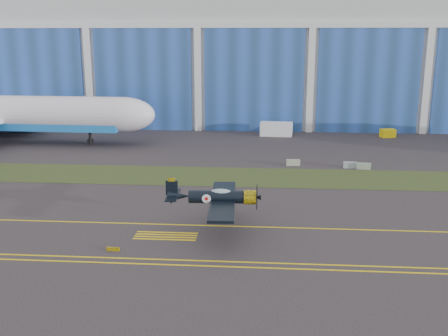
{
  "coord_description": "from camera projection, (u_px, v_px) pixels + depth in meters",
  "views": [
    {
      "loc": [
        -8.84,
        -54.34,
        18.54
      ],
      "look_at": [
        -13.25,
        2.6,
        4.09
      ],
      "focal_mm": 42.0,
      "sensor_mm": 36.0,
      "label": 1
    }
  ],
  "objects": [
    {
      "name": "taxiway_centreline",
      "position": [
        352.0,
        229.0,
        51.57
      ],
      "size": [
        200.0,
        0.2,
        0.02
      ],
      "primitive_type": "cube",
      "color": "yellow",
      "rests_on": "ground"
    },
    {
      "name": "grass_median",
      "position": [
        329.0,
        178.0,
        69.93
      ],
      "size": [
        260.0,
        10.0,
        0.02
      ],
      "primitive_type": "cube",
      "color": "#475128",
      "rests_on": "ground"
    },
    {
      "name": "ground",
      "position": [
        345.0,
        213.0,
        56.41
      ],
      "size": [
        260.0,
        260.0,
        0.0
      ],
      "primitive_type": "plane",
      "color": "#363033",
      "rests_on": "ground"
    },
    {
      "name": "barrier_b",
      "position": [
        350.0,
        165.0,
        75.43
      ],
      "size": [
        2.03,
        0.72,
        0.9
      ],
      "primitive_type": "cube",
      "rotation": [
        0.0,
        0.0,
        -0.06
      ],
      "color": "#8A9B9A",
      "rests_on": "ground"
    },
    {
      "name": "tug",
      "position": [
        388.0,
        133.0,
        98.33
      ],
      "size": [
        2.96,
        2.28,
        1.53
      ],
      "primitive_type": "cube",
      "rotation": [
        0.0,
        0.0,
        0.27
      ],
      "color": "yellow",
      "rests_on": "ground"
    },
    {
      "name": "shipping_container",
      "position": [
        276.0,
        129.0,
        99.57
      ],
      "size": [
        6.23,
        2.95,
        2.62
      ],
      "primitive_type": "cube",
      "rotation": [
        0.0,
        0.0,
        -0.09
      ],
      "color": "white",
      "rests_on": "ground"
    },
    {
      "name": "edge_line_near",
      "position": [
        371.0,
        271.0,
        42.39
      ],
      "size": [
        80.0,
        0.2,
        0.02
      ],
      "primitive_type": "cube",
      "color": "yellow",
      "rests_on": "ground"
    },
    {
      "name": "hangar",
      "position": [
        303.0,
        52.0,
        122.12
      ],
      "size": [
        220.0,
        45.7,
        30.0
      ],
      "color": "silver",
      "rests_on": "ground"
    },
    {
      "name": "hold_short_ladder",
      "position": [
        166.0,
        236.0,
        49.92
      ],
      "size": [
        6.0,
        2.4,
        0.02
      ],
      "primitive_type": null,
      "color": "yellow",
      "rests_on": "ground"
    },
    {
      "name": "guard_board_left",
      "position": [
        113.0,
        249.0,
        46.41
      ],
      "size": [
        1.2,
        0.15,
        0.35
      ],
      "primitive_type": "cube",
      "color": "yellow",
      "rests_on": "ground"
    },
    {
      "name": "warbird",
      "position": [
        217.0,
        197.0,
        50.36
      ],
      "size": [
        10.76,
        12.78,
        3.66
      ],
      "rotation": [
        0.0,
        0.0,
        0.05
      ],
      "color": "black",
      "rests_on": "ground"
    },
    {
      "name": "barrier_c",
      "position": [
        364.0,
        166.0,
        74.75
      ],
      "size": [
        2.06,
        0.84,
        0.9
      ],
      "primitive_type": "cube",
      "rotation": [
        0.0,
        0.0,
        -0.12
      ],
      "color": "gray",
      "rests_on": "ground"
    },
    {
      "name": "edge_line_far",
      "position": [
        368.0,
        266.0,
        43.36
      ],
      "size": [
        80.0,
        0.2,
        0.02
      ],
      "primitive_type": "cube",
      "color": "yellow",
      "rests_on": "ground"
    },
    {
      "name": "barrier_a",
      "position": [
        293.0,
        163.0,
        76.91
      ],
      "size": [
        2.04,
        0.74,
        0.9
      ],
      "primitive_type": "cube",
      "rotation": [
        0.0,
        0.0,
        0.07
      ],
      "color": "gray",
      "rests_on": "ground"
    }
  ]
}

